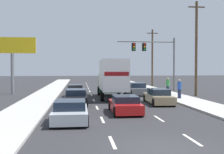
{
  "coord_description": "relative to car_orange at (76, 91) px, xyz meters",
  "views": [
    {
      "loc": [
        -3.03,
        -10.32,
        3.06
      ],
      "look_at": [
        -0.54,
        11.15,
        2.33
      ],
      "focal_mm": 45.26,
      "sensor_mm": 36.0,
      "label": 1
    }
  ],
  "objects": [
    {
      "name": "utility_pole_far",
      "position": [
        12.3,
        14.93,
        4.22
      ],
      "size": [
        1.8,
        0.28,
        9.27
      ],
      "color": "brown",
      "rests_on": "ground_plane"
    },
    {
      "name": "ground_plane",
      "position": [
        3.44,
        5.08,
        -0.55
      ],
      "size": [
        140.0,
        140.0,
        0.0
      ],
      "primitive_type": "plane",
      "color": "#2B2B2D"
    },
    {
      "name": "box_truck",
      "position": [
        3.62,
        -2.6,
        1.61
      ],
      "size": [
        2.64,
        8.64,
        3.81
      ],
      "color": "white",
      "rests_on": "ground_plane"
    },
    {
      "name": "lane_markings",
      "position": [
        3.44,
        -1.37,
        -0.55
      ],
      "size": [
        3.54,
        57.0,
        0.01
      ],
      "color": "silver",
      "rests_on": "ground_plane"
    },
    {
      "name": "sidewalk_left",
      "position": [
        -3.32,
        0.08,
        -0.48
      ],
      "size": [
        3.01,
        80.0,
        0.14
      ],
      "primitive_type": "cube",
      "color": "#B2AFA8",
      "rests_on": "ground_plane"
    },
    {
      "name": "pedestrian_near_corner",
      "position": [
        9.86,
        -4.43,
        0.49
      ],
      "size": [
        0.38,
        0.38,
        1.81
      ],
      "color": "#1E233F",
      "rests_on": "sidewalk_right"
    },
    {
      "name": "pedestrian_mid_block",
      "position": [
        10.29,
        0.45,
        0.49
      ],
      "size": [
        0.38,
        0.38,
        1.79
      ],
      "color": "#1E233F",
      "rests_on": "sidewalk_right"
    },
    {
      "name": "sidewalk_right",
      "position": [
        10.19,
        0.08,
        -0.48
      ],
      "size": [
        3.01,
        80.0,
        0.14
      ],
      "primitive_type": "cube",
      "color": "#B2AFA8",
      "rests_on": "ground_plane"
    },
    {
      "name": "roadside_billboard",
      "position": [
        -7.24,
        3.27,
        4.29
      ],
      "size": [
        5.31,
        0.36,
        6.54
      ],
      "color": "slate",
      "rests_on": "ground_plane"
    },
    {
      "name": "car_red",
      "position": [
        3.45,
        -11.59,
        0.0
      ],
      "size": [
        1.9,
        4.08,
        1.18
      ],
      "color": "red",
      "rests_on": "ground_plane"
    },
    {
      "name": "utility_pole_mid",
      "position": [
        12.87,
        -1.22,
        4.65
      ],
      "size": [
        1.8,
        0.28,
        10.11
      ],
      "color": "brown",
      "rests_on": "ground_plane"
    },
    {
      "name": "car_orange",
      "position": [
        0.0,
        0.0,
        0.0
      ],
      "size": [
        1.93,
        4.38,
        1.24
      ],
      "color": "orange",
      "rests_on": "ground_plane"
    },
    {
      "name": "car_black",
      "position": [
        0.14,
        -6.76,
        0.04
      ],
      "size": [
        1.97,
        4.67,
        1.27
      ],
      "color": "black",
      "rests_on": "ground_plane"
    },
    {
      "name": "car_tan",
      "position": [
        7.06,
        -7.09,
        0.03
      ],
      "size": [
        1.96,
        4.7,
        1.27
      ],
      "color": "tan",
      "rests_on": "ground_plane"
    },
    {
      "name": "car_gray",
      "position": [
        6.83,
        0.76,
        0.07
      ],
      "size": [
        1.99,
        4.43,
        1.35
      ],
      "color": "slate",
      "rests_on": "ground_plane"
    },
    {
      "name": "traffic_signal_mast",
      "position": [
        9.16,
        3.69,
        4.45
      ],
      "size": [
        7.23,
        0.69,
        6.75
      ],
      "color": "#595B56",
      "rests_on": "ground_plane"
    },
    {
      "name": "car_silver",
      "position": [
        -0.11,
        -14.26,
        0.02
      ],
      "size": [
        2.02,
        4.3,
        1.23
      ],
      "color": "#B7BABF",
      "rests_on": "ground_plane"
    }
  ]
}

